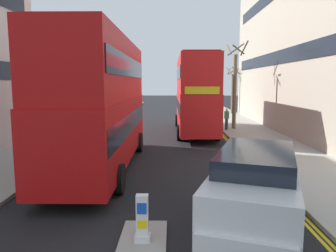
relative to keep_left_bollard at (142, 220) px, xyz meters
name	(u,v)px	position (x,y,z in m)	size (l,w,h in m)	color
sidewalk_right	(267,143)	(6.50, 12.30, -0.54)	(4.00, 80.00, 0.14)	#9E9991
sidewalk_left	(55,143)	(-6.50, 12.30, -0.54)	(4.00, 80.00, 0.14)	#9E9991
kerb_line_outer	(240,151)	(4.40, 10.30, -0.60)	(0.10, 56.00, 0.01)	yellow
kerb_line_inner	(237,151)	(4.24, 10.30, -0.60)	(0.10, 56.00, 0.01)	yellow
traffic_island	(143,243)	(0.00, 0.00, -0.56)	(1.10, 2.20, 0.10)	#9E9991
keep_left_bollard	(142,220)	(0.00, 0.00, 0.00)	(0.36, 0.28, 1.11)	silver
double_decker_bus_away	(102,99)	(-2.34, 6.78, 2.42)	(2.80, 10.81, 5.64)	#B20F0F
double_decker_bus_oncoming	(195,92)	(2.38, 16.91, 2.42)	(2.83, 10.82, 5.64)	red
taxi_minivan	(255,194)	(2.67, 0.46, 0.46)	(3.30, 5.16, 2.12)	silver
pedestrian_far	(227,119)	(4.89, 17.58, 0.38)	(0.34, 0.22, 1.62)	#2D2D38
street_tree_near	(232,90)	(7.71, 30.57, 2.27)	(1.54, 1.49, 5.38)	#6B6047
street_tree_mid	(235,86)	(5.59, 18.24, 2.87)	(1.50, 1.46, 6.74)	#6B6047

